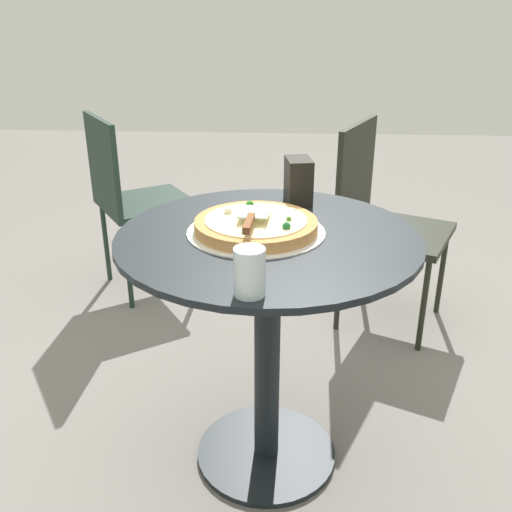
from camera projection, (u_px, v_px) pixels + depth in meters
ground_plane at (266, 454)px, 1.81m from camera, size 10.00×10.00×0.00m
patio_table at (268, 306)px, 1.59m from camera, size 0.81×0.81×0.76m
pizza_on_tray at (256, 226)px, 1.51m from camera, size 0.37×0.37×0.06m
pizza_server at (251, 218)px, 1.44m from camera, size 0.09×0.21×0.02m
drinking_cup at (250, 272)px, 1.17m from camera, size 0.07×0.07×0.10m
napkin_dispenser at (298, 181)px, 1.71m from camera, size 0.09×0.12×0.14m
patio_chair_near at (379, 213)px, 2.42m from camera, size 0.56×0.56×0.87m
patio_chair_far at (130, 192)px, 2.67m from camera, size 0.57×0.57×0.87m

